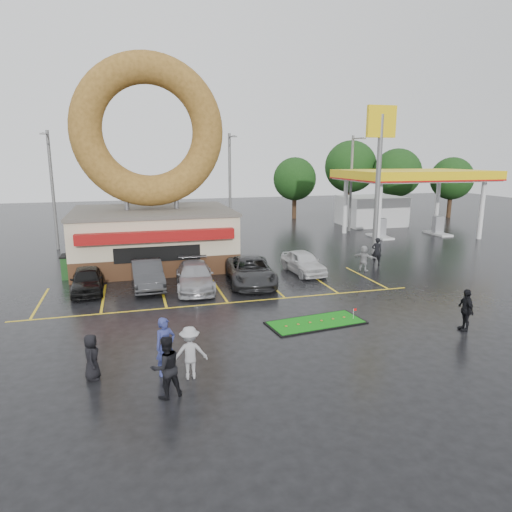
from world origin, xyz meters
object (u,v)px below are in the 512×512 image
object	(u,v)px
car_black	(87,280)
car_silver	(195,276)
car_dgrey	(147,274)
person_blue	(165,346)
dumpster	(78,267)
gas_station	(394,193)
donut_shop	(152,198)
shell_sign	(380,152)
car_grey	(251,271)
car_white	(303,262)
streetlight_left	(52,188)
streetlight_right	(352,181)
person_cameraman	(466,310)
streetlight_mid	(230,184)
putting_green	(316,322)

from	to	relation	value
car_black	car_silver	xyz separation A→B (m)	(5.63, -0.87, 0.03)
car_dgrey	person_blue	size ratio (longest dim) A/B	2.32
car_silver	dumpster	xyz separation A→B (m)	(-6.38, 4.32, -0.06)
car_black	car_dgrey	xyz separation A→B (m)	(3.13, 0.06, 0.08)
gas_station	car_black	bearing A→B (deg)	-152.92
donut_shop	car_black	xyz separation A→B (m)	(-3.84, -5.76, -3.79)
car_black	person_blue	world-z (taller)	person_blue
shell_sign	car_grey	size ratio (longest dim) A/B	1.98
car_white	person_blue	world-z (taller)	person_blue
car_dgrey	car_white	bearing A→B (deg)	1.63
streetlight_left	streetlight_right	bearing A→B (deg)	4.40
car_dgrey	person_cameraman	xyz separation A→B (m)	(12.48, -10.04, 0.14)
car_black	person_blue	xyz separation A→B (m)	(3.29, -10.65, 0.31)
shell_sign	streetlight_left	xyz separation A→B (m)	(-23.00, 7.92, -2.60)
donut_shop	car_grey	distance (m)	8.99
streetlight_left	person_cameraman	bearing A→B (deg)	-50.40
car_dgrey	person_blue	xyz separation A→B (m)	(0.15, -10.71, 0.23)
streetlight_mid	car_silver	size ratio (longest dim) A/B	1.85
streetlight_right	dumpster	bearing A→B (deg)	-154.49
donut_shop	car_dgrey	distance (m)	6.84
person_cameraman	streetlight_mid	bearing A→B (deg)	-157.33
car_silver	gas_station	bearing A→B (deg)	39.49
car_grey	dumpster	world-z (taller)	car_grey
putting_green	car_white	bearing A→B (deg)	72.40
shell_sign	streetlight_mid	world-z (taller)	shell_sign
person_cameraman	shell_sign	bearing A→B (deg)	175.30
streetlight_right	car_white	distance (m)	17.85
car_silver	person_blue	xyz separation A→B (m)	(-2.35, -9.78, 0.28)
car_silver	streetlight_left	bearing A→B (deg)	127.86
shell_sign	putting_green	world-z (taller)	shell_sign
car_grey	person_blue	distance (m)	11.38
donut_shop	car_dgrey	world-z (taller)	donut_shop
donut_shop	dumpster	bearing A→B (deg)	-153.26
streetlight_mid	car_black	size ratio (longest dim) A/B	2.27
car_black	car_dgrey	distance (m)	3.14
car_dgrey	putting_green	size ratio (longest dim) A/B	1.03
donut_shop	car_white	xyz separation A→B (m)	(8.73, -5.08, -3.76)
car_silver	dumpster	world-z (taller)	car_silver
car_grey	shell_sign	bearing A→B (deg)	33.46
car_black	car_white	size ratio (longest dim) A/B	0.96
shell_sign	car_silver	bearing A→B (deg)	-158.28
streetlight_left	streetlight_mid	size ratio (longest dim) A/B	1.00
person_blue	putting_green	xyz separation A→B (m)	(6.67, 3.07, -0.95)
gas_station	streetlight_right	bearing A→B (deg)	166.25
gas_station	car_grey	size ratio (longest dim) A/B	2.55
car_dgrey	person_blue	bearing A→B (deg)	-91.35
streetlight_left	car_silver	distance (m)	16.68
streetlight_mid	car_grey	world-z (taller)	streetlight_mid
car_black	car_grey	world-z (taller)	car_grey
gas_station	dumpster	bearing A→B (deg)	-159.56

